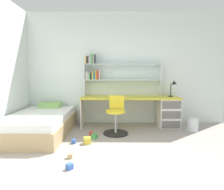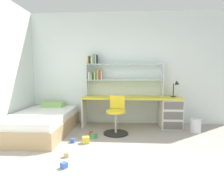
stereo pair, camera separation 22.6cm
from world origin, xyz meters
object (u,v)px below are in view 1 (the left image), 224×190
Objects in this scene: toy_block_green_1 at (94,136)px; bed_platform at (40,124)px; toy_block_natural_0 at (70,156)px; swivel_chair at (116,119)px; toy_block_blue_5 at (74,141)px; desk_lamp at (174,86)px; toy_block_yellow_2 at (87,140)px; desk at (156,109)px; toy_block_red_3 at (91,134)px; toy_block_blue_4 at (70,166)px; bookshelf_hutch at (110,72)px; waste_bin at (193,124)px.

bed_platform is at bearing 166.80° from toy_block_green_1.
swivel_chair is at bearing 59.95° from toy_block_natural_0.
desk_lamp is at bearing 28.48° from toy_block_blue_5.
bed_platform reaches higher than toy_block_natural_0.
toy_block_blue_5 is at bearing 176.89° from toy_block_yellow_2.
desk is 1.70m from toy_block_green_1.
desk reaches higher than toy_block_red_3.
swivel_chair is (-0.96, -0.58, -0.10)m from desk.
bed_platform is (-1.58, -0.06, -0.09)m from swivel_chair.
swivel_chair is at bearing -148.75° from desk.
desk_lamp reaches higher than toy_block_blue_4.
bookshelf_hutch reaches higher than toy_block_green_1.
toy_block_blue_4 is at bearing -102.25° from bookshelf_hutch.
toy_block_green_1 is 0.22m from toy_block_red_3.
desk_lamp is at bearing 22.63° from swivel_chair.
swivel_chair reaches higher than desk.
toy_block_natural_0 is (-2.08, -1.79, -0.93)m from desk_lamp.
swivel_chair is (0.13, -0.77, -0.98)m from bookshelf_hutch.
swivel_chair reaches higher than waste_bin.
swivel_chair is 0.60m from toy_block_green_1.
toy_block_blue_5 is (-0.14, 0.96, -0.00)m from toy_block_blue_4.
bed_platform is at bearing 152.66° from toy_block_yellow_2.
desk is 6.01× the size of desk_lamp.
toy_block_yellow_2 reaches higher than toy_block_green_1.
desk_lamp is 2.90m from toy_block_natural_0.
toy_block_natural_0 is (-0.70, -1.22, -0.28)m from swivel_chair.
toy_block_natural_0 is at bearing -132.77° from desk.
desk is at bearing 151.59° from waste_bin.
desk_lamp is at bearing 46.64° from toy_block_blue_4.
desk is 7.72× the size of waste_bin.
swivel_chair is 10.38× the size of toy_block_blue_4.
swivel_chair is at bearing 14.02° from toy_block_red_3.
desk_lamp is (0.42, -0.01, 0.55)m from desk.
toy_block_natural_0 is at bearing -99.94° from toy_block_red_3.
toy_block_natural_0 is at bearing -120.05° from swivel_chair.
waste_bin is at bearing 30.17° from toy_block_natural_0.
bed_platform reaches higher than toy_block_blue_5.
toy_block_red_3 is 0.53m from toy_block_blue_5.
desk_lamp is at bearing 40.72° from toy_block_natural_0.
desk reaches higher than bed_platform.
waste_bin is (1.70, 0.18, -0.17)m from swivel_chair.
bed_platform reaches higher than toy_block_red_3.
desk is at bearing 178.73° from desk_lamp.
swivel_chair reaches higher than toy_block_green_1.
desk is 30.00× the size of toy_block_blue_4.
toy_block_red_3 is (-0.51, -0.13, -0.28)m from swivel_chair.
bed_platform reaches higher than waste_bin.
bed_platform is at bearing -165.79° from desk.
toy_block_blue_4 is at bearing -133.36° from desk_lamp.
desk_lamp reaches higher than toy_block_red_3.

